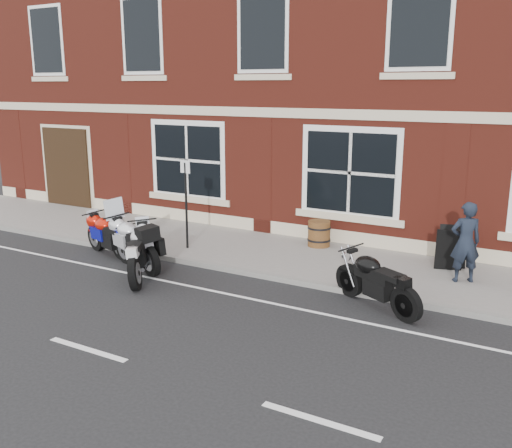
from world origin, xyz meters
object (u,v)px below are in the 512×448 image
(moto_sport_red, at_px, (110,235))
(moto_sport_silver, at_px, (143,250))
(a_board_sign, at_px, (451,248))
(barrel_planter, at_px, (319,233))
(moto_sport_black, at_px, (140,247))
(moto_touring_silver, at_px, (134,241))
(pedestrian_left, at_px, (465,242))
(parking_sign, at_px, (186,198))
(moto_naked_black, at_px, (376,279))

(moto_sport_red, bearing_deg, moto_sport_silver, -96.26)
(a_board_sign, height_order, barrel_planter, a_board_sign)
(moto_sport_black, height_order, barrel_planter, moto_sport_black)
(moto_touring_silver, xyz_separation_m, moto_sport_black, (0.17, 0.02, -0.14))
(pedestrian_left, bearing_deg, a_board_sign, -90.22)
(a_board_sign, distance_m, barrel_planter, 3.30)
(moto_sport_silver, bearing_deg, moto_sport_black, 105.58)
(parking_sign, bearing_deg, moto_naked_black, -2.98)
(moto_naked_black, height_order, pedestrian_left, pedestrian_left)
(moto_sport_silver, bearing_deg, a_board_sign, -0.09)
(moto_sport_silver, bearing_deg, moto_sport_red, 124.44)
(pedestrian_left, bearing_deg, moto_sport_black, -10.82)
(moto_touring_silver, relative_size, moto_naked_black, 1.10)
(moto_sport_red, relative_size, parking_sign, 0.93)
(moto_naked_black, relative_size, parking_sign, 0.90)
(pedestrian_left, bearing_deg, moto_sport_red, -15.62)
(moto_sport_black, xyz_separation_m, moto_naked_black, (5.50, 0.29, 0.08))
(a_board_sign, relative_size, parking_sign, 0.44)
(moto_sport_red, distance_m, moto_sport_silver, 1.91)
(pedestrian_left, bearing_deg, moto_naked_black, 29.16)
(moto_sport_red, relative_size, moto_sport_silver, 0.99)
(a_board_sign, bearing_deg, moto_naked_black, -122.37)
(moto_naked_black, distance_m, pedestrian_left, 2.36)
(pedestrian_left, bearing_deg, moto_touring_silver, -11.08)
(moto_sport_red, xyz_separation_m, moto_sport_black, (1.22, -0.31, -0.07))
(moto_sport_black, height_order, moto_sport_silver, moto_sport_silver)
(barrel_planter, height_order, parking_sign, parking_sign)
(moto_sport_silver, bearing_deg, barrel_planter, 25.27)
(barrel_planter, relative_size, parking_sign, 0.30)
(moto_touring_silver, relative_size, moto_sport_black, 1.25)
(moto_sport_silver, relative_size, barrel_planter, 3.17)
(moto_touring_silver, distance_m, a_board_sign, 7.14)
(moto_touring_silver, bearing_deg, barrel_planter, -21.10)
(moto_naked_black, height_order, parking_sign, parking_sign)
(moto_sport_red, height_order, pedestrian_left, pedestrian_left)
(moto_sport_silver, height_order, barrel_planter, moto_sport_silver)
(moto_touring_silver, distance_m, pedestrian_left, 7.26)
(moto_touring_silver, height_order, moto_sport_red, moto_touring_silver)
(barrel_planter, bearing_deg, moto_naked_black, -50.49)
(moto_sport_black, bearing_deg, moto_sport_red, 100.59)
(moto_sport_red, xyz_separation_m, pedestrian_left, (7.93, 1.98, 0.42))
(moto_touring_silver, distance_m, moto_sport_silver, 0.82)
(moto_sport_red, xyz_separation_m, moto_naked_black, (6.72, -0.02, 0.02))
(moto_sport_red, height_order, barrel_planter, moto_sport_red)
(moto_sport_silver, xyz_separation_m, a_board_sign, (5.80, 3.48, 0.00))
(barrel_planter, bearing_deg, moto_sport_silver, -123.66)
(pedestrian_left, height_order, parking_sign, parking_sign)
(moto_sport_red, distance_m, a_board_sign, 8.00)
(a_board_sign, bearing_deg, moto_sport_black, -170.35)
(moto_naked_black, bearing_deg, moto_sport_red, 118.16)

